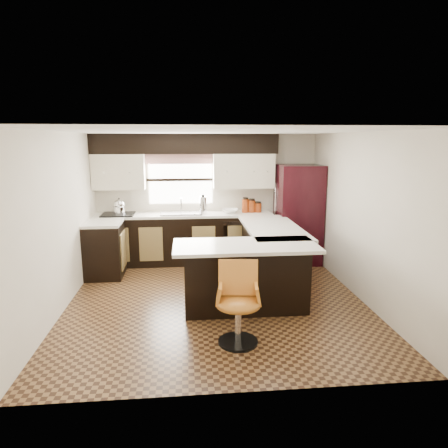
{
  "coord_description": "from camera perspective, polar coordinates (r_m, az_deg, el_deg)",
  "views": [
    {
      "loc": [
        -0.42,
        -5.45,
        2.28
      ],
      "look_at": [
        0.16,
        0.45,
        1.04
      ],
      "focal_mm": 32.0,
      "sensor_mm": 36.0,
      "label": 1
    }
  ],
  "objects": [
    {
      "name": "counter_pen_long",
      "position": [
        6.38,
        6.94,
        -0.53
      ],
      "size": [
        0.84,
        1.95,
        0.04
      ],
      "primitive_type": "cube",
      "color": "silver",
      "rests_on": "peninsula_long"
    },
    {
      "name": "canister_small",
      "position": [
        7.6,
        4.88,
        2.34
      ],
      "size": [
        0.13,
        0.13,
        0.17
      ],
      "primitive_type": "cylinder",
      "color": "maroon",
      "rests_on": "counter_back"
    },
    {
      "name": "percolator",
      "position": [
        7.45,
        -3.0,
        2.74
      ],
      "size": [
        0.14,
        0.14,
        0.32
      ],
      "primitive_type": "cylinder",
      "color": "silver",
      "rests_on": "counter_back"
    },
    {
      "name": "mixing_bowl",
      "position": [
        7.51,
        0.89,
        1.89
      ],
      "size": [
        0.33,
        0.33,
        0.07
      ],
      "primitive_type": "imported",
      "rotation": [
        0.0,
        0.0,
        -0.1
      ],
      "color": "white",
      "rests_on": "counter_back"
    },
    {
      "name": "dishwasher",
      "position": [
        7.37,
        2.15,
        -2.7
      ],
      "size": [
        0.58,
        0.03,
        0.78
      ],
      "primitive_type": "cube",
      "color": "black",
      "rests_on": "floor"
    },
    {
      "name": "wall_right",
      "position": [
        6.1,
        18.89,
        1.01
      ],
      "size": [
        0.0,
        4.4,
        4.4
      ],
      "primitive_type": "plane",
      "rotation": [
        1.57,
        0.0,
        -1.57
      ],
      "color": "beige",
      "rests_on": "floor"
    },
    {
      "name": "counter_pen_return",
      "position": [
        5.25,
        3.08,
        -3.15
      ],
      "size": [
        1.89,
        0.84,
        0.04
      ],
      "primitive_type": "cube",
      "color": "silver",
      "rests_on": "peninsula_return"
    },
    {
      "name": "wall_left",
      "position": [
        5.81,
        -22.31,
        0.24
      ],
      "size": [
        0.0,
        4.4,
        4.4
      ],
      "primitive_type": "plane",
      "rotation": [
        1.57,
        0.0,
        1.57
      ],
      "color": "beige",
      "rests_on": "floor"
    },
    {
      "name": "upper_cab_left",
      "position": [
        7.59,
        -14.79,
        7.23
      ],
      "size": [
        0.94,
        0.35,
        0.64
      ],
      "primitive_type": "cube",
      "color": "beige",
      "rests_on": "wall_back"
    },
    {
      "name": "counter_back",
      "position": [
        7.48,
        -5.74,
        1.32
      ],
      "size": [
        3.3,
        0.6,
        0.04
      ],
      "primitive_type": "cube",
      "color": "silver",
      "rests_on": "base_cab_back"
    },
    {
      "name": "refrigerator",
      "position": [
        7.63,
        10.52,
        1.38
      ],
      "size": [
        0.79,
        0.76,
        1.84
      ],
      "primitive_type": "cube",
      "color": "black",
      "rests_on": "floor"
    },
    {
      "name": "peninsula_return",
      "position": [
        5.48,
        3.09,
        -7.68
      ],
      "size": [
        1.65,
        0.6,
        0.9
      ],
      "primitive_type": "cube",
      "color": "black",
      "rests_on": "floor"
    },
    {
      "name": "cooktop",
      "position": [
        7.55,
        -14.89,
        1.35
      ],
      "size": [
        0.58,
        0.5,
        0.02
      ],
      "primitive_type": "cube",
      "color": "black",
      "rests_on": "counter_back"
    },
    {
      "name": "counter_left",
      "position": [
        6.98,
        -16.9,
        0.11
      ],
      "size": [
        0.6,
        0.7,
        0.04
      ],
      "primitive_type": "cube",
      "color": "silver",
      "rests_on": "base_cab_left"
    },
    {
      "name": "wall_front",
      "position": [
        3.45,
        1.65,
        -6.35
      ],
      "size": [
        4.4,
        0.0,
        4.4
      ],
      "primitive_type": "plane",
      "rotation": [
        -1.57,
        0.0,
        0.0
      ],
      "color": "beige",
      "rests_on": "floor"
    },
    {
      "name": "peninsula_long",
      "position": [
        6.48,
        6.4,
        -4.63
      ],
      "size": [
        0.6,
        1.95,
        0.9
      ],
      "primitive_type": "cube",
      "color": "black",
      "rests_on": "floor"
    },
    {
      "name": "base_cab_back",
      "position": [
        7.58,
        -5.66,
        -2.19
      ],
      "size": [
        3.3,
        0.6,
        0.9
      ],
      "primitive_type": "cube",
      "color": "black",
      "rests_on": "floor"
    },
    {
      "name": "bar_chair",
      "position": [
        4.58,
        2.06,
        -11.46
      ],
      "size": [
        0.55,
        0.55,
        0.94
      ],
      "primitive_type": null,
      "rotation": [
        0.0,
        0.0,
        -0.11
      ],
      "color": "#BA6D21",
      "rests_on": "floor"
    },
    {
      "name": "valance",
      "position": [
        7.6,
        -6.28,
        9.21
      ],
      "size": [
        1.3,
        0.06,
        0.18
      ],
      "primitive_type": "cube",
      "color": "#D19B93",
      "rests_on": "wall_back"
    },
    {
      "name": "kettle",
      "position": [
        7.52,
        -14.73,
        2.53
      ],
      "size": [
        0.21,
        0.21,
        0.29
      ],
      "primitive_type": null,
      "color": "silver",
      "rests_on": "cooktop"
    },
    {
      "name": "sink",
      "position": [
        7.45,
        -6.13,
        1.57
      ],
      "size": [
        0.75,
        0.45,
        0.03
      ],
      "primitive_type": "cube",
      "color": "#B2B2B7",
      "rests_on": "counter_back"
    },
    {
      "name": "wall_back",
      "position": [
        7.74,
        -2.44,
        3.81
      ],
      "size": [
        4.4,
        0.0,
        4.4
      ],
      "primitive_type": "plane",
      "rotation": [
        1.57,
        0.0,
        0.0
      ],
      "color": "beige",
      "rests_on": "floor"
    },
    {
      "name": "window_pane",
      "position": [
        7.67,
        -6.21,
        6.31
      ],
      "size": [
        1.2,
        0.02,
        0.9
      ],
      "primitive_type": "cube",
      "color": "white",
      "rests_on": "wall_back"
    },
    {
      "name": "canister_large",
      "position": [
        7.55,
        3.05,
        2.62
      ],
      "size": [
        0.13,
        0.13,
        0.25
      ],
      "primitive_type": "cylinder",
      "color": "maroon",
      "rests_on": "counter_back"
    },
    {
      "name": "floor",
      "position": [
        5.92,
        -1.13,
        -10.79
      ],
      "size": [
        4.4,
        4.4,
        0.0
      ],
      "primitive_type": "plane",
      "color": "#49301A",
      "rests_on": "ground"
    },
    {
      "name": "ceiling",
      "position": [
        5.47,
        -1.23,
        13.11
      ],
      "size": [
        4.4,
        4.4,
        0.0
      ],
      "primitive_type": "plane",
      "rotation": [
        3.14,
        0.0,
        0.0
      ],
      "color": "silver",
      "rests_on": "wall_back"
    },
    {
      "name": "base_cab_left",
      "position": [
        7.08,
        -16.67,
        -3.64
      ],
      "size": [
        0.6,
        0.7,
        0.9
      ],
      "primitive_type": "cube",
      "color": "black",
      "rests_on": "floor"
    },
    {
      "name": "canister_med",
      "position": [
        7.58,
        3.96,
        2.53
      ],
      "size": [
        0.14,
        0.14,
        0.23
      ],
      "primitive_type": "cylinder",
      "color": "maroon",
      "rests_on": "counter_back"
    },
    {
      "name": "upper_cab_right",
      "position": [
        7.58,
        2.79,
        7.59
      ],
      "size": [
        1.14,
        0.35,
        0.64
      ],
      "primitive_type": "cube",
      "color": "beige",
      "rests_on": "wall_back"
    },
    {
      "name": "soffit",
      "position": [
        7.48,
        -5.55,
        11.33
      ],
      "size": [
        3.4,
        0.35,
        0.36
      ],
      "primitive_type": "cube",
      "color": "black",
      "rests_on": "wall_back"
    }
  ]
}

